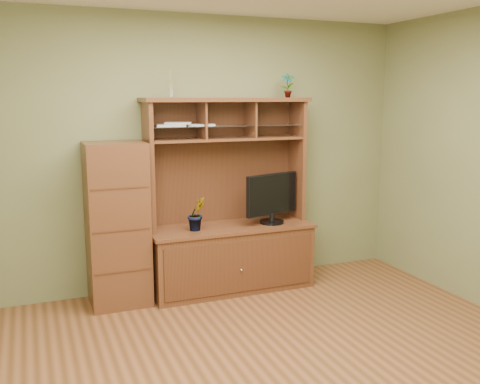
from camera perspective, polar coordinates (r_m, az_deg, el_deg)
room at (r=3.53m, az=4.68°, el=0.98°), size 4.54×4.04×2.74m
media_hutch at (r=5.36m, az=-1.11°, el=-4.86°), size 1.66×0.61×1.90m
monitor at (r=5.36m, az=3.44°, el=-0.56°), size 0.62×0.25×0.50m
orchid_plant at (r=5.10m, az=-4.64°, el=-2.32°), size 0.20×0.17×0.32m
top_plant at (r=5.51m, az=5.10°, el=11.28°), size 0.15×0.12×0.25m
reed_diffuser at (r=5.08m, az=-7.41°, el=11.09°), size 0.05×0.05×0.26m
magazines at (r=5.12m, az=-6.10°, el=7.17°), size 0.59×0.26×0.04m
side_cabinet at (r=5.04m, az=-12.96°, el=-3.38°), size 0.54×0.49×1.51m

